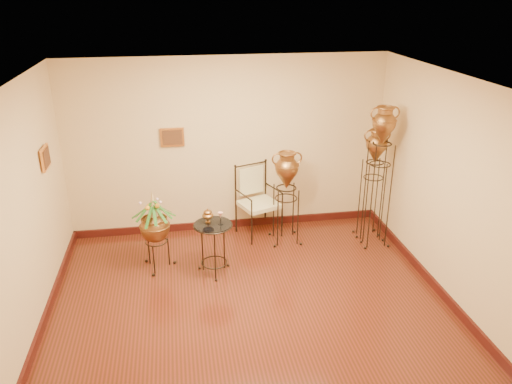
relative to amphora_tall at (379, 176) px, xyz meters
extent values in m
plane|color=maroon|center=(-2.15, -1.57, -1.12)|extent=(5.00, 5.00, 0.00)
cube|color=#3D110E|center=(-2.15, 0.91, -1.06)|extent=(5.00, 0.04, 0.12)
cube|color=#3D110E|center=(-4.63, -1.57, -1.06)|extent=(0.04, 5.00, 0.12)
cube|color=#3D110E|center=(0.33, -1.57, -1.06)|extent=(0.04, 5.00, 0.12)
cube|color=#E59443|center=(-3.00, 0.89, 0.48)|extent=(0.36, 0.03, 0.29)
cube|color=#E59443|center=(-4.61, -0.12, 0.58)|extent=(0.03, 0.36, 0.29)
cube|color=beige|center=(-1.71, 0.58, -0.59)|extent=(0.70, 0.68, 0.06)
cube|color=beige|center=(-1.71, 0.58, -0.27)|extent=(0.41, 0.18, 0.45)
cylinder|color=black|center=(-2.52, -0.47, -0.37)|extent=(0.52, 0.52, 0.02)
camera|label=1|loc=(-2.94, -6.54, 2.64)|focal=35.00mm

